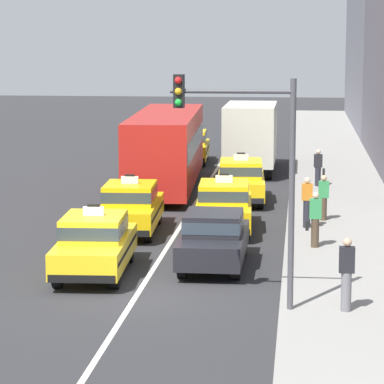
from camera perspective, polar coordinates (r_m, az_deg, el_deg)
ground_plane at (r=25.65m, az=-3.04°, el=-5.70°), size 160.00×160.00×0.00m
lane_stripe_left_right at (r=45.13m, az=1.04°, el=0.71°), size 0.14×80.00×0.01m
sidewalk_curb at (r=40.03m, az=8.39°, el=-0.35°), size 4.00×90.00×0.15m
taxi_left_nearest at (r=27.36m, az=-5.56°, el=-2.90°), size 2.03×4.64×1.96m
taxi_left_second at (r=33.00m, az=-3.52°, el=-0.83°), size 2.01×4.64×1.96m
bus_left_third at (r=42.18m, az=-1.48°, el=2.61°), size 3.01×11.30×3.22m
taxi_left_fourth at (r=50.85m, az=-0.12°, el=2.64°), size 2.03×4.64×1.96m
sedan_right_nearest at (r=28.12m, az=1.24°, el=-2.60°), size 1.77×4.30×1.58m
taxi_right_second at (r=33.19m, az=1.83°, el=-0.77°), size 2.03×4.64×1.96m
taxi_right_third at (r=39.01m, az=2.79°, el=0.69°), size 2.06×4.65×1.96m
box_truck_right_fourth at (r=47.50m, az=3.39°, el=3.26°), size 2.32×6.97×3.27m
pedestrian_near_crosswalk at (r=42.50m, az=7.19°, el=1.38°), size 0.47×0.24×1.56m
pedestrian_mid_block at (r=23.41m, az=8.78°, el=-4.63°), size 0.36×0.24×1.73m
pedestrian_by_storefront at (r=34.70m, az=7.49°, el=-0.31°), size 0.36×0.24×1.56m
pedestrian_trailing at (r=30.26m, az=7.00°, el=-1.56°), size 0.47×0.24×1.68m
pedestrian_far_corner at (r=33.30m, az=6.57°, el=-0.59°), size 0.47×0.24×1.68m
traffic_light_pole at (r=22.95m, az=3.32°, el=2.29°), size 2.87×0.33×5.58m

